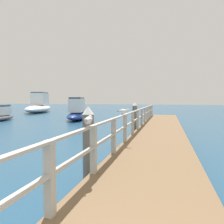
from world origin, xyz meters
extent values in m
cube|color=brown|center=(0.00, 10.75, 0.21)|extent=(2.39, 21.50, 0.42)
cube|color=#B2ADA3|center=(-1.11, 2.46, 0.93)|extent=(0.12, 0.12, 1.03)
cube|color=#B2ADA3|center=(-1.11, 4.12, 0.93)|extent=(0.12, 0.12, 1.03)
cube|color=#B2ADA3|center=(-1.11, 5.78, 0.93)|extent=(0.12, 0.12, 1.03)
cube|color=#B2ADA3|center=(-1.11, 7.43, 0.93)|extent=(0.12, 0.12, 1.03)
cube|color=#B2ADA3|center=(-1.11, 9.09, 0.93)|extent=(0.12, 0.12, 1.03)
cube|color=#B2ADA3|center=(-1.11, 10.75, 0.93)|extent=(0.12, 0.12, 1.03)
cube|color=#B2ADA3|center=(-1.11, 12.41, 0.93)|extent=(0.12, 0.12, 1.03)
cube|color=#B2ADA3|center=(-1.11, 14.07, 0.93)|extent=(0.12, 0.12, 1.03)
cube|color=#B2ADA3|center=(-1.11, 15.73, 0.93)|extent=(0.12, 0.12, 1.03)
cube|color=#B2ADA3|center=(-1.11, 17.39, 0.93)|extent=(0.12, 0.12, 1.03)
cube|color=#B2ADA3|center=(-1.11, 19.04, 0.93)|extent=(0.12, 0.12, 1.03)
cube|color=#B2ADA3|center=(-1.11, 20.70, 0.93)|extent=(0.12, 0.12, 1.03)
cube|color=#B2ADA3|center=(-1.11, 10.75, 1.43)|extent=(0.10, 19.90, 0.04)
cube|color=#B2ADA3|center=(-1.11, 10.75, 0.98)|extent=(0.10, 19.90, 0.04)
cylinder|color=#6B6056|center=(-1.49, 4.77, 0.81)|extent=(0.28, 0.28, 1.62)
cone|color=white|center=(-1.49, 4.77, 1.72)|extent=(0.29, 0.29, 0.20)
cylinder|color=#6B6056|center=(-1.49, 12.16, 0.81)|extent=(0.28, 0.28, 1.62)
cone|color=white|center=(-1.49, 12.16, 1.72)|extent=(0.29, 0.29, 0.20)
ellipsoid|color=white|center=(-1.11, 3.84, 1.57)|extent=(0.17, 0.30, 0.15)
sphere|color=white|center=(-1.14, 4.01, 1.62)|extent=(0.09, 0.09, 0.09)
cone|color=gold|center=(-1.15, 4.08, 1.62)|extent=(0.03, 0.05, 0.02)
cone|color=#939399|center=(-1.09, 3.67, 1.58)|extent=(0.08, 0.09, 0.07)
ellipsoid|color=#939399|center=(-1.11, 3.84, 1.60)|extent=(0.21, 0.25, 0.04)
cylinder|color=tan|center=(-1.14, 3.83, 1.47)|extent=(0.01, 0.01, 0.05)
cylinder|color=tan|center=(-1.09, 3.83, 1.47)|extent=(0.01, 0.01, 0.05)
ellipsoid|color=white|center=(-1.11, 7.07, 1.57)|extent=(0.30, 0.17, 0.15)
sphere|color=white|center=(-0.94, 7.05, 1.62)|extent=(0.09, 0.09, 0.09)
cone|color=gold|center=(-0.88, 7.04, 1.62)|extent=(0.05, 0.03, 0.02)
cone|color=#939399|center=(-1.28, 7.10, 1.58)|extent=(0.09, 0.08, 0.07)
ellipsoid|color=#939399|center=(-1.11, 7.07, 1.60)|extent=(0.25, 0.21, 0.04)
cylinder|color=tan|center=(-1.12, 7.10, 1.47)|extent=(0.01, 0.01, 0.05)
cylinder|color=tan|center=(-1.13, 7.05, 1.47)|extent=(0.01, 0.01, 0.05)
ellipsoid|color=#4C4C51|center=(-14.66, 15.64, 0.25)|extent=(2.30, 4.25, 0.50)
cube|color=white|center=(-14.76, 16.03, 0.91)|extent=(1.23, 1.78, 0.81)
cube|color=#334756|center=(-14.76, 16.03, 1.39)|extent=(1.14, 1.61, 0.16)
ellipsoid|color=navy|center=(-8.21, 18.77, 0.39)|extent=(3.23, 6.38, 0.78)
cube|color=white|center=(-8.06, 18.18, 1.41)|extent=(1.71, 2.66, 1.25)
cube|color=#334756|center=(-8.06, 18.18, 2.11)|extent=(1.58, 2.40, 0.16)
ellipsoid|color=white|center=(-18.69, 27.20, 0.57)|extent=(5.73, 9.31, 1.14)
cube|color=white|center=(-18.98, 28.04, 2.05)|extent=(2.97, 3.96, 1.82)
cube|color=#334756|center=(-18.98, 28.04, 3.04)|extent=(2.74, 3.59, 0.16)
camera|label=1|loc=(0.38, 0.13, 1.98)|focal=32.65mm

